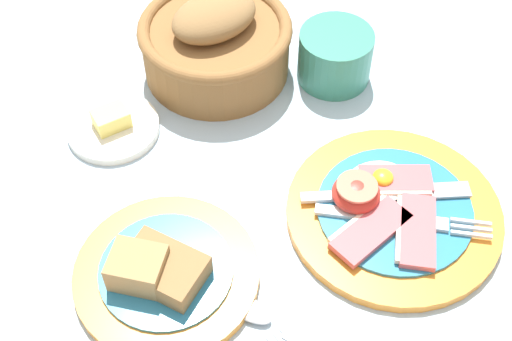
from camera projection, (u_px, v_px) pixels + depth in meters
The scene contains 7 objects.
ground_plane at pixel (324, 232), 0.76m from camera, with size 3.00×3.00×0.00m, color #A3BCD1.
breakfast_plate at pixel (390, 210), 0.77m from camera, with size 0.23×0.23×0.04m.
bread_plate at pixel (163, 272), 0.72m from camera, with size 0.19×0.19×0.05m.
sugar_cup at pixel (335, 55), 0.88m from camera, with size 0.09×0.09×0.07m.
bread_basket at pixel (216, 42), 0.88m from camera, with size 0.19×0.19×0.11m.
butter_dish at pixel (113, 126), 0.85m from camera, with size 0.11×0.11×0.03m.
teaspoon_by_saucer at pixel (264, 318), 0.69m from camera, with size 0.14×0.16×0.01m.
Camera 1 is at (-0.21, -0.38, 0.64)m, focal length 50.00 mm.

